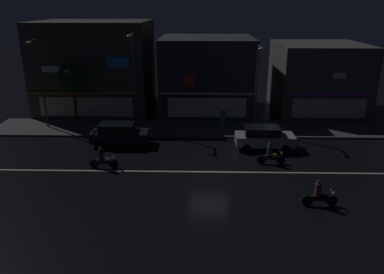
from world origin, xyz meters
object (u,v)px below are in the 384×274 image
(streetlamp_mid, at_px, (134,74))
(motorcycle_lead, at_px, (271,155))
(motorcycle_trailing_far, at_px, (319,195))
(parked_car_trailing, at_px, (119,134))
(parked_car_near_kerb, at_px, (264,137))
(streetlamp_west, at_px, (40,77))
(traffic_cone, at_px, (109,138))
(streetlamp_east, at_px, (257,81))
(pedestrian_on_sidewalk, at_px, (223,121))
(motorcycle_opposite_lane, at_px, (103,159))

(streetlamp_mid, relative_size, motorcycle_lead, 4.15)
(motorcycle_lead, bearing_deg, motorcycle_trailing_far, -77.78)
(parked_car_trailing, bearing_deg, parked_car_near_kerb, 177.23)
(streetlamp_west, xyz_separation_m, parked_car_trailing, (7.07, -3.65, -3.62))
(parked_car_trailing, bearing_deg, traffic_cone, -36.62)
(traffic_cone, bearing_deg, streetlamp_mid, 62.05)
(motorcycle_lead, relative_size, motorcycle_trailing_far, 1.00)
(parked_car_trailing, bearing_deg, streetlamp_mid, -99.49)
(streetlamp_east, distance_m, parked_car_trailing, 11.73)
(traffic_cone, bearing_deg, parked_car_near_kerb, -6.24)
(traffic_cone, bearing_deg, motorcycle_trailing_far, -35.64)
(streetlamp_mid, bearing_deg, traffic_cone, -117.95)
(streetlamp_mid, relative_size, parked_car_near_kerb, 1.83)
(parked_car_near_kerb, xyz_separation_m, traffic_cone, (-11.93, 1.30, -0.59))
(streetlamp_west, distance_m, pedestrian_on_sidewalk, 15.50)
(streetlamp_west, height_order, traffic_cone, streetlamp_west)
(motorcycle_lead, relative_size, traffic_cone, 3.45)
(streetlamp_east, height_order, motorcycle_lead, streetlamp_east)
(streetlamp_east, relative_size, motorcycle_lead, 3.70)
(streetlamp_mid, distance_m, motorcycle_opposite_lane, 9.40)
(streetlamp_west, bearing_deg, parked_car_near_kerb, -13.09)
(parked_car_trailing, relative_size, motorcycle_opposite_lane, 2.26)
(streetlamp_mid, height_order, parked_car_near_kerb, streetlamp_mid)
(pedestrian_on_sidewalk, bearing_deg, parked_car_trailing, -18.48)
(motorcycle_opposite_lane, bearing_deg, parked_car_trailing, 93.31)
(streetlamp_west, relative_size, motorcycle_lead, 3.90)
(motorcycle_trailing_far, bearing_deg, pedestrian_on_sidewalk, -61.51)
(motorcycle_lead, distance_m, motorcycle_opposite_lane, 11.10)
(streetlamp_east, height_order, traffic_cone, streetlamp_east)
(streetlamp_west, xyz_separation_m, streetlamp_mid, (7.74, 0.36, 0.25))
(parked_car_trailing, relative_size, traffic_cone, 7.82)
(streetlamp_east, distance_m, motorcycle_lead, 7.66)
(motorcycle_lead, distance_m, motorcycle_trailing_far, 5.75)
(parked_car_near_kerb, height_order, motorcycle_opposite_lane, parked_car_near_kerb)
(streetlamp_mid, height_order, parked_car_trailing, streetlamp_mid)
(streetlamp_west, height_order, parked_car_near_kerb, streetlamp_west)
(streetlamp_east, xyz_separation_m, pedestrian_on_sidewalk, (-2.69, -0.21, -3.28))
(streetlamp_mid, xyz_separation_m, parked_car_trailing, (-0.67, -4.01, -3.87))
(motorcycle_trailing_far, bearing_deg, parked_car_near_kerb, -70.99)
(streetlamp_mid, distance_m, pedestrian_on_sidewalk, 8.29)
(streetlamp_west, height_order, parked_car_trailing, streetlamp_west)
(traffic_cone, bearing_deg, streetlamp_west, 154.53)
(pedestrian_on_sidewalk, bearing_deg, motorcycle_trailing_far, 70.79)
(motorcycle_opposite_lane, xyz_separation_m, traffic_cone, (-0.88, 5.19, -0.36))
(parked_car_trailing, height_order, motorcycle_lead, parked_car_trailing)
(motorcycle_opposite_lane, relative_size, traffic_cone, 3.45)
(motorcycle_trailing_far, height_order, traffic_cone, motorcycle_trailing_far)
(streetlamp_mid, xyz_separation_m, motorcycle_trailing_far, (11.83, -12.94, -4.10))
(streetlamp_mid, relative_size, motorcycle_opposite_lane, 4.15)
(streetlamp_mid, bearing_deg, parked_car_trailing, -99.49)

